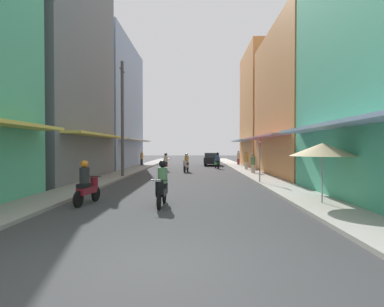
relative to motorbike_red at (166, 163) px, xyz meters
name	(u,v)px	position (x,y,z in m)	size (l,w,h in m)	color
ground_plane	(189,171)	(2.05, -0.79, -0.70)	(109.89, 109.89, 0.00)	#38383A
sidewalk_left	(131,171)	(-2.94, -0.79, -0.64)	(1.86, 57.95, 0.12)	gray
sidewalk_right	(247,171)	(7.04, -0.79, -0.64)	(1.86, 57.95, 0.12)	#ADA89E
building_left_mid	(45,46)	(-6.86, -7.58, 7.72)	(7.05, 10.19, 16.86)	slate
building_left_far	(103,106)	(-6.86, 4.23, 5.63)	(7.05, 12.34, 12.68)	#8CA5CC
building_right_mid	(311,103)	(10.97, -4.66, 4.54)	(7.05, 11.32, 10.49)	#D88C4C
building_right_far	(273,109)	(10.97, 6.17, 5.50)	(7.05, 8.74, 12.42)	#D88C4C
motorbike_red	(166,163)	(0.00, 0.00, 0.00)	(0.57, 1.80, 1.58)	black
motorbike_white	(214,159)	(5.15, 15.73, -0.20)	(0.55, 1.81, 0.96)	black
motorbike_silver	(186,164)	(1.86, -1.50, 0.00)	(0.58, 1.80, 1.58)	black
motorbike_green	(217,161)	(4.68, 2.75, 0.00)	(0.57, 1.80, 1.58)	black
motorbike_maroon	(87,185)	(-1.16, -15.98, 0.00)	(0.57, 1.80, 1.58)	black
motorbike_black	(162,186)	(1.55, -16.23, 0.00)	(0.55, 1.81, 1.58)	black
parked_car	(212,159)	(4.49, 8.12, 0.04)	(2.03, 4.21, 1.45)	black
pedestrian_midway	(142,158)	(-3.34, 6.62, 0.14)	(0.34, 0.34, 1.69)	#262628
pedestrian_foreground	(238,158)	(7.48, 8.05, 0.13)	(0.34, 0.34, 1.67)	#99333F
pedestrian_crossing	(246,161)	(7.12, 0.22, 0.15)	(0.34, 0.34, 1.70)	beige
pedestrian_far	(253,164)	(7.03, -3.51, 0.10)	(0.34, 0.34, 1.60)	beige
vendor_umbrella	(322,150)	(7.09, -16.20, 1.25)	(2.22, 2.22, 2.18)	#99999E
utility_pole	(122,119)	(-2.26, -6.34, 3.29)	(0.20, 1.20, 7.82)	#4C4C4F
street_sign_no_entry	(260,153)	(6.26, -9.75, 1.01)	(0.07, 0.60, 2.65)	gray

